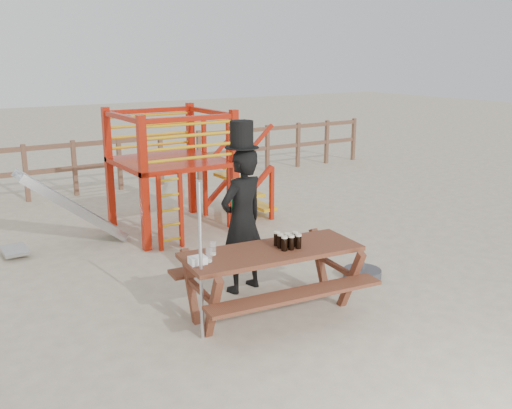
% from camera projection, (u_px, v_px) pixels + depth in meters
% --- Properties ---
extents(ground, '(60.00, 60.00, 0.00)m').
position_uv_depth(ground, '(282.00, 305.00, 6.97)').
color(ground, beige).
rests_on(ground, ground).
extents(back_fence, '(15.09, 0.09, 1.20)m').
position_uv_depth(back_fence, '(97.00, 160.00, 12.47)').
color(back_fence, brown).
rests_on(back_fence, ground).
extents(playground_fort, '(4.71, 1.84, 2.10)m').
position_uv_depth(playground_fort, '(167.00, 170.00, 9.67)').
color(playground_fort, '#A81D0B').
rests_on(playground_fort, ground).
extents(picnic_table, '(2.21, 1.65, 0.80)m').
position_uv_depth(picnic_table, '(272.00, 274.00, 6.60)').
color(picnic_table, brown).
rests_on(picnic_table, ground).
extents(man_with_hat, '(0.76, 0.59, 2.19)m').
position_uv_depth(man_with_hat, '(242.00, 217.00, 7.18)').
color(man_with_hat, black).
rests_on(man_with_hat, ground).
extents(metal_pole, '(0.04, 0.04, 1.73)m').
position_uv_depth(metal_pole, '(201.00, 263.00, 5.92)').
color(metal_pole, '#B2B2B7').
rests_on(metal_pole, ground).
extents(parasol_base, '(0.52, 0.52, 0.22)m').
position_uv_depth(parasol_base, '(362.00, 273.00, 7.80)').
color(parasol_base, '#38383D').
rests_on(parasol_base, ground).
extents(paper_bag, '(0.19, 0.15, 0.08)m').
position_uv_depth(paper_bag, '(198.00, 260.00, 6.07)').
color(paper_bag, white).
rests_on(paper_bag, picnic_table).
extents(stout_pints, '(0.28, 0.29, 0.17)m').
position_uv_depth(stout_pints, '(288.00, 241.00, 6.56)').
color(stout_pints, black).
rests_on(stout_pints, picnic_table).
extents(empty_glasses, '(0.21, 0.24, 0.15)m').
position_uv_depth(empty_glasses, '(211.00, 252.00, 6.23)').
color(empty_glasses, silver).
rests_on(empty_glasses, picnic_table).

